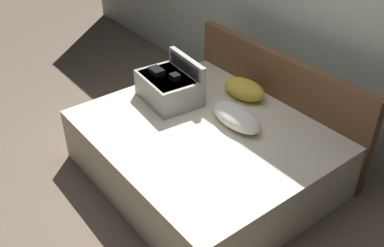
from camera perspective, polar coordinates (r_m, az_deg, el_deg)
ground_plane at (r=3.60m, az=-3.57°, el=-9.23°), size 12.00×12.00×0.00m
bed at (r=3.63m, az=1.49°, el=-3.81°), size 1.90×1.59×0.48m
headboard at (r=4.01m, az=10.87°, el=3.05°), size 1.94×0.08×0.88m
hard_case_large at (r=3.80m, az=-2.95°, el=4.92°), size 0.57×0.46×0.37m
pillow_near_headboard at (r=3.51m, az=5.79°, el=0.81°), size 0.52×0.27×0.14m
pillow_center_head at (r=3.88m, az=6.82°, el=4.46°), size 0.43×0.29×0.16m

